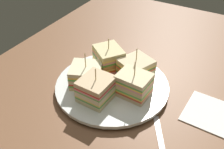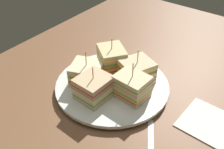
{
  "view_description": "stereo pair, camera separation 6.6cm",
  "coord_description": "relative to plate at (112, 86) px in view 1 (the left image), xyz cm",
  "views": [
    {
      "loc": [
        45.35,
        25.96,
        44.66
      ],
      "look_at": [
        0.0,
        0.0,
        4.58
      ],
      "focal_mm": 42.67,
      "sensor_mm": 36.0,
      "label": 1
    },
    {
      "loc": [
        41.73,
        31.46,
        44.66
      ],
      "look_at": [
        0.0,
        0.0,
        4.58
      ],
      "focal_mm": 42.67,
      "sensor_mm": 36.0,
      "label": 2
    }
  ],
  "objects": [
    {
      "name": "sandwich_wedge_4",
      "position": [
        -4.9,
        4.09,
        3.49
      ],
      "size": [
        9.75,
        9.36,
        9.21
      ],
      "rotation": [
        0.0,
        0.0,
        12.15
      ],
      "color": "beige",
      "rests_on": "plate"
    },
    {
      "name": "plate",
      "position": [
        0.0,
        0.0,
        0.0
      ],
      "size": [
        28.74,
        28.74,
        1.58
      ],
      "color": "white",
      "rests_on": "ground_plane"
    },
    {
      "name": "napkin",
      "position": [
        -3.5,
        24.46,
        -0.71
      ],
      "size": [
        12.03,
        12.34,
        0.5
      ],
      "primitive_type": "cube",
      "rotation": [
        0.0,
        0.0,
        -0.04
      ],
      "color": "white",
      "rests_on": "ground_plane"
    },
    {
      "name": "ground_plane",
      "position": [
        0.0,
        0.0,
        -1.86
      ],
      "size": [
        120.07,
        74.67,
        1.8
      ],
      "primitive_type": "cube",
      "color": "brown"
    },
    {
      "name": "sandwich_wedge_0",
      "position": [
        -5.07,
        -3.88,
        3.87
      ],
      "size": [
        9.64,
        9.92,
        9.57
      ],
      "rotation": [
        0.0,
        0.0,
        7.22
      ],
      "color": "beige",
      "rests_on": "plate"
    },
    {
      "name": "sandwich_wedge_1",
      "position": [
        2.83,
        -5.71,
        3.16
      ],
      "size": [
        9.58,
        9.82,
        9.0
      ],
      "rotation": [
        0.0,
        0.0,
        8.26
      ],
      "color": "#E0B87A",
      "rests_on": "plate"
    },
    {
      "name": "sandwich_wedge_2",
      "position": [
        6.35,
        -0.55,
        3.42
      ],
      "size": [
        7.96,
        7.27,
        8.65
      ],
      "rotation": [
        0.0,
        0.0,
        9.38
      ],
      "color": "beige",
      "rests_on": "plate"
    },
    {
      "name": "chip_pile",
      "position": [
        1.34,
        -0.81,
        2.12
      ],
      "size": [
        7.55,
        6.35,
        3.35
      ],
      "color": "#D3BA65",
      "rests_on": "plate"
    },
    {
      "name": "sandwich_wedge_3",
      "position": [
        0.74,
        6.34,
        3.51
      ],
      "size": [
        6.65,
        8.03,
        9.55
      ],
      "rotation": [
        0.0,
        0.0,
        10.93
      ],
      "color": "#DAB58D",
      "rests_on": "plate"
    }
  ]
}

